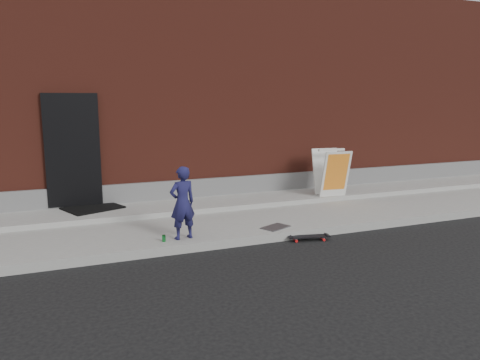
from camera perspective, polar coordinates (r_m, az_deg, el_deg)
name	(u,v)px	position (r m, az deg, el deg)	size (l,w,h in m)	color
ground	(251,245)	(7.88, 1.31, -7.97)	(80.00, 80.00, 0.00)	black
sidewalk	(221,220)	(9.20, -2.38, -4.85)	(20.00, 3.00, 0.15)	gray
apron	(206,204)	(10.00, -4.12, -2.93)	(20.00, 1.20, 0.10)	gray
building	(158,96)	(14.19, -10.02, 10.09)	(20.00, 8.10, 5.00)	#5C2419
child	(182,203)	(7.64, -7.03, -2.79)	(0.44, 0.29, 1.20)	#1B1948
skateboard	(309,237)	(8.21, 8.40, -6.86)	(0.73, 0.34, 0.08)	red
pizza_sign	(331,172)	(10.72, 11.07, 0.95)	(0.70, 0.80, 1.06)	silver
soda_can	(164,238)	(7.66, -9.27, -7.03)	(0.06, 0.06, 0.11)	#1A8232
doormat	(93,208)	(9.80, -17.51, -3.25)	(1.02, 0.83, 0.03)	black
utility_plate	(276,227)	(8.39, 4.35, -5.76)	(0.50, 0.32, 0.01)	#545459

